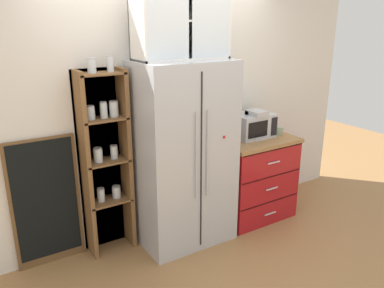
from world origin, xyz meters
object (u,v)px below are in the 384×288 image
(bottle_cobalt, at_px, (223,129))
(chalkboard_menu, at_px, (46,202))
(microwave, at_px, (252,125))
(refrigerator, at_px, (183,155))
(bottle_green, at_px, (250,126))
(mug_sage, at_px, (278,131))
(coffee_maker, at_px, (255,124))

(bottle_cobalt, xyz_separation_m, chalkboard_menu, (-1.80, 0.20, -0.46))
(microwave, bearing_deg, chalkboard_menu, 173.81)
(chalkboard_menu, bearing_deg, refrigerator, -12.97)
(refrigerator, xyz_separation_m, microwave, (0.92, 0.05, 0.15))
(refrigerator, relative_size, chalkboard_menu, 1.51)
(bottle_green, bearing_deg, microwave, -81.47)
(chalkboard_menu, bearing_deg, bottle_green, -5.48)
(chalkboard_menu, bearing_deg, mug_sage, -7.64)
(microwave, xyz_separation_m, coffee_maker, (-0.00, -0.04, 0.03))
(bottle_green, bearing_deg, coffee_maker, -90.00)
(coffee_maker, bearing_deg, refrigerator, -179.22)
(microwave, xyz_separation_m, bottle_cobalt, (-0.37, 0.03, 0.00))
(microwave, bearing_deg, refrigerator, -176.60)
(refrigerator, bearing_deg, mug_sage, -1.96)
(bottle_green, distance_m, chalkboard_menu, 2.23)
(chalkboard_menu, bearing_deg, coffee_maker, -7.29)
(microwave, height_order, mug_sage, microwave)
(refrigerator, xyz_separation_m, mug_sage, (1.22, -0.04, 0.07))
(microwave, xyz_separation_m, chalkboard_menu, (-2.18, 0.24, -0.45))
(mug_sage, bearing_deg, bottle_green, 157.84)
(refrigerator, distance_m, coffee_maker, 0.93)
(refrigerator, bearing_deg, bottle_green, 5.16)
(refrigerator, height_order, bottle_green, refrigerator)
(microwave, distance_m, chalkboard_menu, 2.24)
(bottle_cobalt, bearing_deg, mug_sage, -10.78)
(bottle_cobalt, bearing_deg, coffee_maker, -11.36)
(bottle_green, xyz_separation_m, chalkboard_menu, (-2.17, 0.21, -0.44))
(coffee_maker, height_order, bottle_cobalt, coffee_maker)
(coffee_maker, height_order, mug_sage, coffee_maker)
(microwave, distance_m, coffee_maker, 0.05)
(coffee_maker, bearing_deg, microwave, 84.32)
(refrigerator, distance_m, chalkboard_menu, 1.33)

